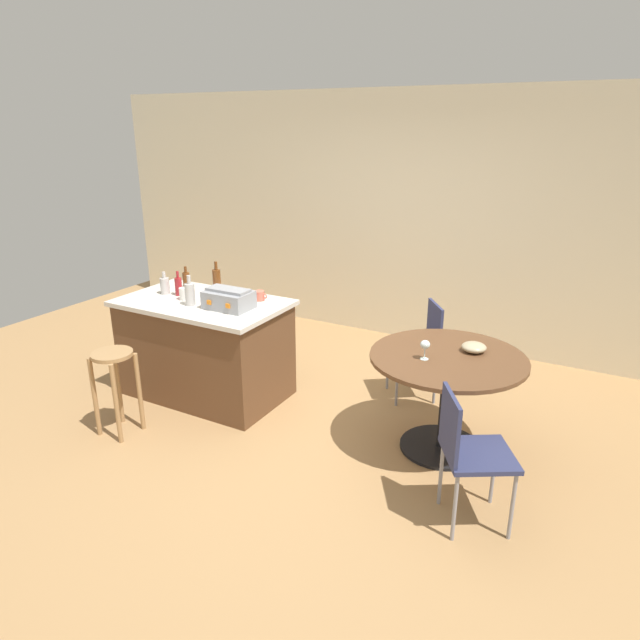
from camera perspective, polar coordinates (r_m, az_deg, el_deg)
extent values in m
plane|color=#A37A4C|center=(4.61, -2.24, -11.23)|extent=(8.80, 8.80, 0.00)
cube|color=beige|center=(6.28, 9.39, 10.04)|extent=(8.00, 0.10, 2.70)
cube|color=brown|center=(5.13, -11.55, -3.02)|extent=(1.40, 0.81, 0.85)
cube|color=beige|center=(4.98, -11.89, 1.71)|extent=(1.46, 0.87, 0.04)
cylinder|color=#A37A4C|center=(4.71, -17.90, -6.97)|extent=(0.04, 0.04, 0.66)
cylinder|color=#A37A4C|center=(4.87, -19.84, -6.29)|extent=(0.04, 0.04, 0.66)
cylinder|color=#A37A4C|center=(4.74, -21.95, -7.31)|extent=(0.04, 0.04, 0.66)
cylinder|color=#A37A4C|center=(4.57, -20.03, -8.05)|extent=(0.04, 0.04, 0.66)
cylinder|color=#A37A4C|center=(4.58, -20.42, -3.28)|extent=(0.31, 0.31, 0.03)
cylinder|color=black|center=(4.48, 12.18, -12.48)|extent=(0.62, 0.62, 0.02)
cylinder|color=black|center=(4.31, 12.52, -8.45)|extent=(0.07, 0.07, 0.74)
cylinder|color=brown|center=(4.14, 12.90, -3.77)|extent=(1.13, 1.13, 0.03)
cube|color=navy|center=(5.02, 9.37, -2.81)|extent=(0.56, 0.56, 0.03)
cube|color=navy|center=(5.00, 11.58, -0.56)|extent=(0.23, 0.31, 0.40)
cylinder|color=gray|center=(5.02, 11.63, -5.99)|extent=(0.02, 0.02, 0.46)
cylinder|color=gray|center=(5.31, 10.49, -4.44)|extent=(0.02, 0.02, 0.46)
cylinder|color=gray|center=(5.22, 6.91, -4.67)|extent=(0.02, 0.02, 0.46)
cylinder|color=gray|center=(4.92, 7.85, -6.27)|extent=(0.02, 0.02, 0.46)
cube|color=navy|center=(3.57, 15.86, -13.05)|extent=(0.55, 0.55, 0.03)
cube|color=navy|center=(3.42, 13.08, -10.45)|extent=(0.20, 0.32, 0.40)
cylinder|color=gray|center=(3.80, 12.21, -15.00)|extent=(0.02, 0.02, 0.46)
cylinder|color=gray|center=(3.53, 13.55, -18.07)|extent=(0.02, 0.02, 0.46)
cylinder|color=gray|center=(3.63, 18.99, -17.50)|extent=(0.02, 0.02, 0.46)
cylinder|color=gray|center=(3.89, 17.24, -14.57)|extent=(0.02, 0.02, 0.46)
cube|color=gray|center=(4.71, -9.27, 2.05)|extent=(0.38, 0.26, 0.15)
cube|color=gray|center=(4.68, -9.33, 3.05)|extent=(0.36, 0.16, 0.02)
cube|color=orange|center=(4.66, -11.23, 1.77)|extent=(0.04, 0.01, 0.04)
cube|color=orange|center=(4.55, -9.36, 1.42)|extent=(0.04, 0.01, 0.04)
cylinder|color=#B7B2AD|center=(5.24, -15.51, 3.36)|extent=(0.08, 0.08, 0.15)
cylinder|color=#B7B2AD|center=(5.21, -15.61, 4.44)|extent=(0.03, 0.03, 0.06)
cylinder|color=#603314|center=(5.37, -13.45, 3.95)|extent=(0.06, 0.06, 0.15)
cylinder|color=#603314|center=(5.35, -13.54, 5.02)|extent=(0.02, 0.02, 0.06)
cylinder|color=maroon|center=(5.16, -14.20, 3.31)|extent=(0.06, 0.06, 0.16)
cylinder|color=maroon|center=(5.13, -14.30, 4.50)|extent=(0.02, 0.02, 0.06)
cylinder|color=#603314|center=(5.24, -10.46, 4.02)|extent=(0.07, 0.07, 0.19)
cylinder|color=#603314|center=(5.20, -10.56, 5.46)|extent=(0.03, 0.03, 0.08)
cylinder|color=#B7B2AD|center=(4.85, -13.10, 2.54)|extent=(0.08, 0.08, 0.19)
cylinder|color=#B7B2AD|center=(4.81, -13.21, 4.02)|extent=(0.03, 0.03, 0.07)
cylinder|color=white|center=(5.02, -13.69, 2.61)|extent=(0.08, 0.08, 0.11)
torus|color=white|center=(4.99, -13.25, 2.59)|extent=(0.05, 0.01, 0.05)
cylinder|color=#DB6651|center=(4.89, -6.20, 2.47)|extent=(0.09, 0.09, 0.08)
torus|color=#DB6651|center=(4.86, -5.65, 2.43)|extent=(0.05, 0.01, 0.05)
cylinder|color=silver|center=(4.05, 10.56, -3.92)|extent=(0.06, 0.06, 0.00)
cylinder|color=silver|center=(4.03, 10.59, -3.37)|extent=(0.01, 0.01, 0.08)
ellipsoid|color=silver|center=(4.00, 10.65, -2.47)|extent=(0.07, 0.07, 0.06)
ellipsoid|color=tan|center=(4.24, 15.39, -2.68)|extent=(0.18, 0.18, 0.07)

